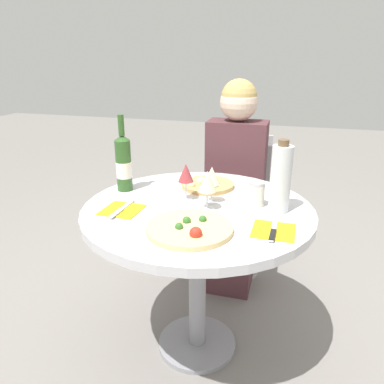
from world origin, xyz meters
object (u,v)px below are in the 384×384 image
wine_bottle (124,163)px  seated_diner (233,191)px  dining_table (198,230)px  tall_carafe (281,178)px  pizza_large (190,228)px  chair_behind_diner (236,206)px

wine_bottle → seated_diner: bearing=52.4°
dining_table → tall_carafe: (0.32, 0.05, 0.24)m
dining_table → wine_bottle: size_ratio=2.75×
dining_table → pizza_large: pizza_large is taller
seated_diner → tall_carafe: size_ratio=4.09×
tall_carafe → seated_diner: bearing=114.9°
chair_behind_diner → wine_bottle: bearing=58.1°
wine_bottle → tall_carafe: size_ratio=1.19×
seated_diner → tall_carafe: 0.73m
chair_behind_diner → tall_carafe: bearing=111.0°
pizza_large → tall_carafe: size_ratio=1.07×
seated_diner → tall_carafe: seated_diner is taller
dining_table → tall_carafe: tall_carafe is taller
seated_diner → pizza_large: size_ratio=3.82×
wine_bottle → tall_carafe: wine_bottle is taller
dining_table → chair_behind_diner: chair_behind_diner is taller
dining_table → seated_diner: bearing=86.3°
tall_carafe → pizza_large: bearing=-136.5°
tall_carafe → dining_table: bearing=-172.0°
chair_behind_diner → tall_carafe: tall_carafe is taller
seated_diner → tall_carafe: (0.28, -0.60, 0.30)m
wine_bottle → chair_behind_diner: bearing=58.1°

